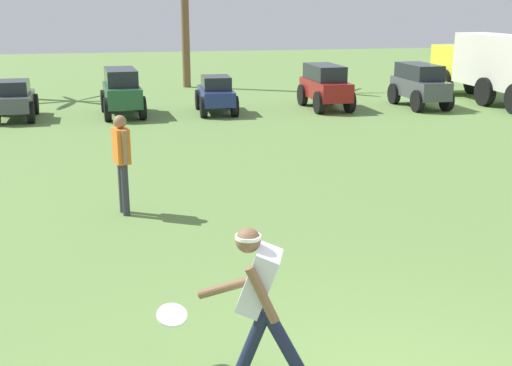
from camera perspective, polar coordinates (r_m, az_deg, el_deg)
The scene contains 9 objects.
frisbee_thrower at distance 5.45m, azimuth 0.31°, elevation -10.29°, with size 1.00×0.69×1.43m.
frisbee_in_flight at distance 5.91m, azimuth -7.49°, elevation -11.56°, with size 0.32×0.31×0.12m.
teammate_near_sideline at distance 10.02m, azimuth -11.85°, elevation 2.43°, with size 0.28×0.49×1.56m.
parked_car_slot_a at distance 19.38m, azimuth -20.62°, elevation 6.98°, with size 1.17×2.24×1.10m.
parked_car_slot_b at distance 19.18m, azimuth -11.85°, elevation 8.04°, with size 1.31×2.46×1.34m.
parked_car_slot_c at distance 19.27m, azimuth -3.58°, elevation 7.90°, with size 1.14×2.22×1.10m.
parked_car_slot_d at distance 20.12m, azimuth 6.16°, elevation 8.63°, with size 1.19×2.42×1.34m.
parked_car_slot_e at distance 20.94m, azimuth 14.34°, elevation 8.52°, with size 1.17×2.41×1.34m.
box_truck at distance 22.54m, azimuth 20.33°, elevation 9.83°, with size 1.51×5.93×2.20m.
Camera 1 is at (-1.90, -3.77, 3.20)m, focal length 45.00 mm.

